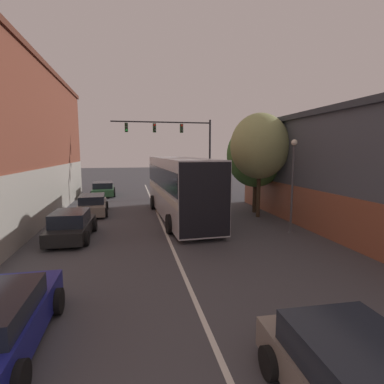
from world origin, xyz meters
The scene contains 9 objects.
lane_center_line centered at (0.00, 15.87, 0.00)m, with size 0.14×43.74×0.01m.
bus centered at (1.25, 18.28, 2.09)m, with size 3.17×11.04×3.74m.
parked_car_left_near centered at (-4.24, 20.78, 0.61)m, with size 2.16×4.47×1.29m.
parked_car_left_mid centered at (-4.30, 29.40, 0.61)m, with size 2.37×4.67×1.29m.
parked_car_left_distant centered at (-4.49, 14.84, 0.65)m, with size 2.02×4.01×1.36m.
traffic_signal_gantry centered at (2.71, 27.72, 5.27)m, with size 9.07×0.36×7.05m.
street_lamp centered at (6.25, 13.82, 2.69)m, with size 0.31×0.31×4.71m.
street_tree_near centered at (6.18, 17.69, 4.44)m, with size 3.67×3.30×6.46m.
street_tree_far centered at (6.55, 19.11, 3.89)m, with size 3.91×3.52×6.04m.
Camera 1 is at (-1.64, 0.22, 4.11)m, focal length 28.00 mm.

